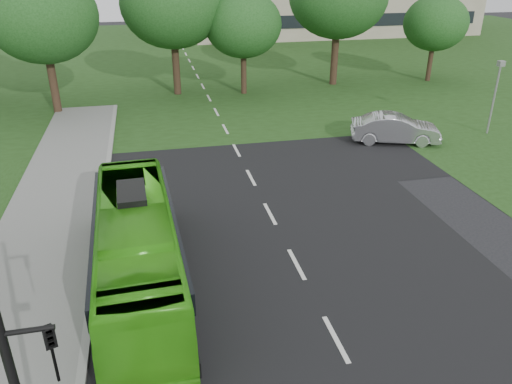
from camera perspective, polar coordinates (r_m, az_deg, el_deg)
ground at (r=16.78m, az=6.65°, el=-11.92°), size 160.00×160.00×0.00m
street_surfaces at (r=36.95m, az=-5.31°, el=9.39°), size 120.00×120.00×0.15m
tree_park_a at (r=37.47m, az=-23.30°, el=18.02°), size 7.30×7.30×9.70m
tree_park_b at (r=40.64m, az=-9.60°, el=20.43°), size 7.76×7.76×10.18m
tree_park_c at (r=40.48m, az=-1.48°, el=18.58°), size 5.94×5.94×7.89m
tree_park_e at (r=47.59m, az=19.85°, el=17.68°), size 5.44×5.44×7.25m
bus at (r=16.90m, az=-13.40°, el=-6.28°), size 2.83×10.48×2.90m
sedan at (r=30.98m, az=15.61°, el=6.99°), size 5.45×3.32×1.70m
camera_pole at (r=34.15m, az=25.76°, el=10.70°), size 0.46×0.44×4.51m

